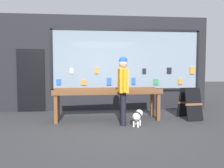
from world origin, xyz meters
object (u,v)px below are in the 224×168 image
Objects in this scene: person_browsing at (123,85)px; display_table_main at (107,94)px; sandwich_board_sign at (190,103)px; small_dog at (137,116)px.

display_table_main is at bearing 30.60° from person_browsing.
sandwich_board_sign is (2.35, -0.11, -0.27)m from display_table_main.
person_browsing reaches higher than small_dog.
person_browsing is 1.97× the size of sandwich_board_sign.
sandwich_board_sign is at bearing -40.96° from small_dog.
display_table_main is at bearing 171.77° from sandwich_board_sign.
display_table_main is 6.13× the size of small_dog.
display_table_main is 1.72× the size of person_browsing.
display_table_main reaches higher than small_dog.
sandwich_board_sign reaches higher than small_dog.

